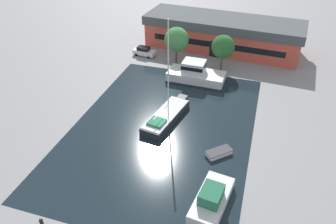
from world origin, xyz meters
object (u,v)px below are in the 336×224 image
object	(u,v)px
small_dinghy	(219,153)
cabin_boat	(212,199)
warehouse_building	(223,33)
sailboat_moored	(166,115)
parked_car	(144,51)
quay_tree_by_water	(223,47)
quay_tree_near_building	(177,40)
motor_cruiser	(195,74)

from	to	relation	value
small_dinghy	cabin_boat	size ratio (longest dim) A/B	0.47
warehouse_building	sailboat_moored	world-z (taller)	sailboat_moored
warehouse_building	cabin_boat	bearing A→B (deg)	-77.31
warehouse_building	parked_car	xyz separation A→B (m)	(-13.61, -8.00, -2.23)
cabin_boat	quay_tree_by_water	bearing A→B (deg)	105.47
sailboat_moored	cabin_boat	distance (m)	15.72
quay_tree_by_water	warehouse_building	bearing A→B (deg)	99.15
sailboat_moored	cabin_boat	xyz separation A→B (m)	(8.82, -13.01, 0.24)
quay_tree_near_building	parked_car	size ratio (longest dim) A/B	1.50
warehouse_building	quay_tree_by_water	world-z (taller)	quay_tree_by_water
motor_cruiser	parked_car	bearing A→B (deg)	60.83
sailboat_moored	motor_cruiser	distance (m)	12.13
cabin_boat	parked_car	bearing A→B (deg)	128.80
sailboat_moored	quay_tree_near_building	bearing A→B (deg)	112.30
quay_tree_near_building	quay_tree_by_water	bearing A→B (deg)	-3.29
motor_cruiser	small_dinghy	size ratio (longest dim) A/B	2.89
quay_tree_by_water	motor_cruiser	distance (m)	7.06
cabin_boat	warehouse_building	bearing A→B (deg)	105.82
quay_tree_near_building	sailboat_moored	size ratio (longest dim) A/B	0.47
warehouse_building	motor_cruiser	bearing A→B (deg)	-92.53
small_dinghy	warehouse_building	bearing A→B (deg)	-34.52
quay_tree_near_building	parked_car	world-z (taller)	quay_tree_near_building
warehouse_building	cabin_boat	distance (m)	40.50
quay_tree_near_building	parked_car	distance (m)	7.75
cabin_boat	small_dinghy	bearing A→B (deg)	101.86
parked_car	sailboat_moored	world-z (taller)	sailboat_moored
sailboat_moored	motor_cruiser	xyz separation A→B (m)	(1.27, 12.05, 0.62)
warehouse_building	motor_cruiser	size ratio (longest dim) A/B	3.26
motor_cruiser	cabin_boat	world-z (taller)	motor_cruiser
parked_car	cabin_boat	distance (m)	37.39
parked_car	cabin_boat	world-z (taller)	cabin_boat
quay_tree_near_building	motor_cruiser	distance (m)	8.31
sailboat_moored	motor_cruiser	world-z (taller)	sailboat_moored
quay_tree_by_water	cabin_boat	distance (m)	30.87
parked_car	quay_tree_by_water	bearing A→B (deg)	90.59
warehouse_building	sailboat_moored	xyz separation A→B (m)	(-3.15, -27.03, -2.46)
sailboat_moored	small_dinghy	xyz separation A→B (m)	(8.26, -5.14, -0.34)
quay_tree_near_building	quay_tree_by_water	distance (m)	8.42
warehouse_building	sailboat_moored	bearing A→B (deg)	-92.03
motor_cruiser	small_dinghy	xyz separation A→B (m)	(6.99, -17.19, -0.96)
sailboat_moored	cabin_boat	bearing A→B (deg)	-45.28
sailboat_moored	small_dinghy	size ratio (longest dim) A/B	4.26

